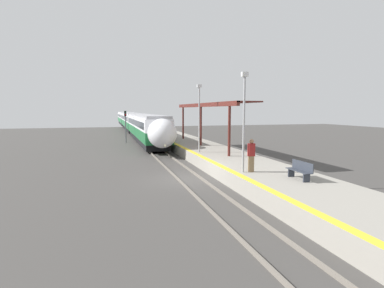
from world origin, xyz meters
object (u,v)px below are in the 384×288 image
Objects in this scene: railway_signal at (126,123)px; lamppost_near at (244,116)px; platform_bench at (300,170)px; person_waiting at (251,155)px; lamppost_mid at (199,114)px; train at (131,121)px.

railway_signal is 0.77× the size of lamppost_near.
person_waiting reaches higher than platform_bench.
railway_signal is 17.92m from lamppost_mid.
train is at bearing 95.00° from platform_bench.
lamppost_mid is at bearing 100.67° from platform_bench.
lamppost_near is at bearing -87.16° from train.
train reaches higher than platform_bench.
person_waiting is (2.79, -47.10, -0.27)m from train.
platform_bench is 0.39× the size of railway_signal.
person_waiting is 8.54m from lamppost_mid.
person_waiting is 0.34× the size of lamppost_mid.
person_waiting is at bearing -78.33° from railway_signal.
platform_bench is (4.32, -49.37, -0.76)m from train.
train is at bearing 93.44° from lamppost_mid.
lamppost_near is (-1.98, 2.34, 2.63)m from platform_bench.
platform_bench is 4.04m from lamppost_near.
platform_bench is at bearing -56.03° from person_waiting.
lamppost_mid reaches higher than train.
person_waiting is at bearing 123.97° from platform_bench.
railway_signal reaches higher than train.
lamppost_near is at bearing 171.67° from person_waiting.
train is 13.51× the size of lamppost_near.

